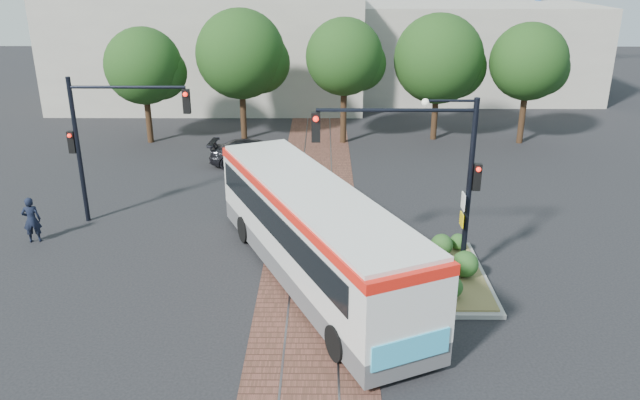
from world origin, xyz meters
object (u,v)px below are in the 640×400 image
at_px(city_bus, 313,230).
at_px(signal_pole_main, 433,161).
at_px(signal_pole_left, 104,131).
at_px(officer, 32,220).
at_px(parked_car, 255,154).
at_px(traffic_island, 454,269).

distance_m(city_bus, signal_pole_main, 4.51).
distance_m(signal_pole_main, signal_pole_left, 13.14).
height_order(city_bus, officer, city_bus).
bearing_deg(officer, parked_car, -143.88).
height_order(traffic_island, officer, officer).
relative_size(signal_pole_main, officer, 3.29).
bearing_deg(city_bus, signal_pole_left, 124.73).
bearing_deg(signal_pole_left, city_bus, -31.06).
distance_m(signal_pole_left, officer, 4.37).
relative_size(city_bus, traffic_island, 2.37).
bearing_deg(parked_car, officer, 145.50).
distance_m(traffic_island, signal_pole_main, 3.95).
bearing_deg(signal_pole_main, officer, 169.49).
height_order(traffic_island, parked_car, parked_car).
bearing_deg(traffic_island, city_bus, -178.29).
height_order(city_bus, signal_pole_main, signal_pole_main).
bearing_deg(signal_pole_left, officer, -139.78).
relative_size(traffic_island, signal_pole_main, 0.87).
xyz_separation_m(city_bus, signal_pole_main, (3.86, 0.23, 2.32)).
bearing_deg(officer, city_bus, 149.44).
bearing_deg(city_bus, signal_pole_main, -20.75).
bearing_deg(city_bus, parked_car, 80.49).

